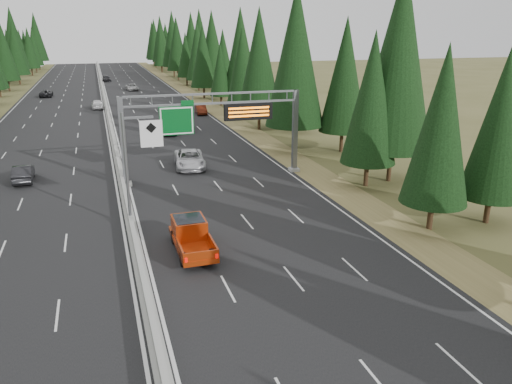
% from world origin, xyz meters
% --- Properties ---
extents(road, '(32.00, 260.00, 0.08)m').
position_xyz_m(road, '(0.00, 80.00, 0.04)').
color(road, black).
rests_on(road, ground).
extents(shoulder_right, '(3.60, 260.00, 0.06)m').
position_xyz_m(shoulder_right, '(17.80, 80.00, 0.03)').
color(shoulder_right, olive).
rests_on(shoulder_right, ground).
extents(median_barrier, '(0.70, 260.00, 0.85)m').
position_xyz_m(median_barrier, '(0.00, 80.00, 0.41)').
color(median_barrier, gray).
rests_on(median_barrier, road).
extents(sign_gantry, '(16.75, 0.98, 7.80)m').
position_xyz_m(sign_gantry, '(8.92, 34.88, 5.27)').
color(sign_gantry, slate).
rests_on(sign_gantry, road).
extents(hov_sign_pole, '(2.80, 0.50, 8.00)m').
position_xyz_m(hov_sign_pole, '(0.58, 24.97, 4.72)').
color(hov_sign_pole, slate).
rests_on(hov_sign_pole, road).
extents(tree_row_right, '(11.46, 244.07, 18.59)m').
position_xyz_m(tree_row_right, '(21.99, 77.59, 9.20)').
color(tree_row_right, black).
rests_on(tree_row_right, ground).
extents(silver_minivan, '(3.42, 6.36, 1.70)m').
position_xyz_m(silver_minivan, '(6.78, 39.42, 0.93)').
color(silver_minivan, silver).
rests_on(silver_minivan, road).
extents(red_pickup, '(2.07, 5.80, 1.89)m').
position_xyz_m(red_pickup, '(3.32, 20.10, 1.13)').
color(red_pickup, black).
rests_on(red_pickup, road).
extents(car_ahead_green, '(2.28, 4.97, 1.65)m').
position_xyz_m(car_ahead_green, '(7.17, 56.94, 0.91)').
color(car_ahead_green, '#13562B').
rests_on(car_ahead_green, road).
extents(car_ahead_dkred, '(1.99, 4.70, 1.51)m').
position_xyz_m(car_ahead_dkred, '(14.50, 71.46, 0.83)').
color(car_ahead_dkred, '#4F190B').
rests_on(car_ahead_dkred, road).
extents(car_ahead_dkgrey, '(2.85, 5.89, 1.65)m').
position_xyz_m(car_ahead_dkgrey, '(9.49, 59.38, 0.91)').
color(car_ahead_dkgrey, black).
rests_on(car_ahead_dkgrey, road).
extents(car_ahead_white, '(2.66, 5.23, 1.42)m').
position_xyz_m(car_ahead_white, '(6.34, 108.86, 0.79)').
color(car_ahead_white, '#BEBEBE').
rests_on(car_ahead_white, road).
extents(car_ahead_far, '(2.31, 4.80, 1.58)m').
position_xyz_m(car_ahead_far, '(1.50, 131.49, 0.87)').
color(car_ahead_far, black).
rests_on(car_ahead_far, road).
extents(car_onc_near, '(1.76, 4.64, 1.51)m').
position_xyz_m(car_onc_near, '(-8.42, 39.18, 0.84)').
color(car_onc_near, black).
rests_on(car_onc_near, road).
extents(car_onc_white, '(2.05, 4.78, 1.61)m').
position_xyz_m(car_onc_white, '(-1.50, 82.45, 0.88)').
color(car_onc_white, silver).
rests_on(car_onc_white, road).
extents(car_onc_far, '(2.41, 5.10, 1.41)m').
position_xyz_m(car_onc_far, '(-11.22, 102.50, 0.78)').
color(car_onc_far, black).
rests_on(car_onc_far, road).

